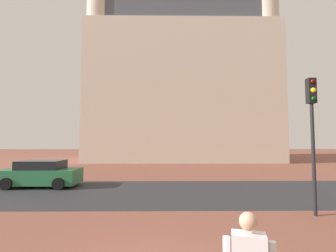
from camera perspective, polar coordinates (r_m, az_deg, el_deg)
name	(u,v)px	position (r m, az deg, el deg)	size (l,w,h in m)	color
ground_plane	(162,186)	(14.14, -1.49, -14.04)	(120.00, 120.00, 0.00)	brown
street_asphalt_strip	(161,192)	(12.53, -1.61, -15.40)	(120.00, 6.58, 0.00)	#2D2D33
landmark_building	(179,81)	(34.05, 2.63, 10.61)	(23.85, 12.54, 35.05)	beige
car_green	(41,174)	(15.50, -27.89, -10.04)	(4.15, 1.97, 1.48)	#287042
traffic_light_pole	(312,119)	(9.87, 31.08, 1.43)	(0.28, 0.34, 4.81)	black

